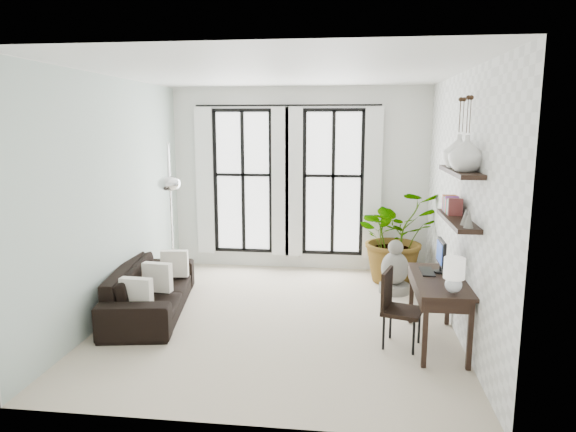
% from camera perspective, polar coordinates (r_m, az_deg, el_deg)
% --- Properties ---
extents(floor, '(5.00, 5.00, 0.00)m').
position_cam_1_polar(floor, '(7.02, -0.90, -11.28)').
color(floor, beige).
rests_on(floor, ground).
extents(ceiling, '(5.00, 5.00, 0.00)m').
position_cam_1_polar(ceiling, '(6.56, -0.99, 15.70)').
color(ceiling, white).
rests_on(ceiling, wall_back).
extents(wall_left, '(0.00, 5.00, 5.00)m').
position_cam_1_polar(wall_left, '(7.26, -18.82, 1.97)').
color(wall_left, '#B2C7BD').
rests_on(wall_left, floor).
extents(wall_right, '(0.00, 5.00, 5.00)m').
position_cam_1_polar(wall_right, '(6.68, 18.55, 1.30)').
color(wall_right, white).
rests_on(wall_right, floor).
extents(wall_back, '(4.50, 0.00, 4.50)m').
position_cam_1_polar(wall_back, '(9.07, 1.24, 4.07)').
color(wall_back, white).
rests_on(wall_back, floor).
extents(windows, '(3.26, 0.13, 2.65)m').
position_cam_1_polar(windows, '(9.02, -0.07, 3.79)').
color(windows, white).
rests_on(windows, wall_back).
extents(wall_shelves, '(0.25, 1.30, 0.60)m').
position_cam_1_polar(wall_shelves, '(6.10, 18.35, 1.71)').
color(wall_shelves, black).
rests_on(wall_shelves, wall_right).
extents(sofa, '(1.24, 2.37, 0.66)m').
position_cam_1_polar(sofa, '(7.39, -14.97, -7.82)').
color(sofa, black).
rests_on(sofa, floor).
extents(throw_pillows, '(0.40, 1.52, 0.40)m').
position_cam_1_polar(throw_pillows, '(7.30, -14.30, -6.60)').
color(throw_pillows, silver).
rests_on(throw_pillows, sofa).
extents(plant, '(1.73, 1.62, 1.54)m').
position_cam_1_polar(plant, '(8.57, 11.94, -2.14)').
color(plant, '#2D7228').
rests_on(plant, floor).
extents(desk, '(0.58, 1.36, 1.20)m').
position_cam_1_polar(desk, '(6.20, 16.48, -7.37)').
color(desk, black).
rests_on(desk, floor).
extents(desk_chair, '(0.54, 0.54, 0.90)m').
position_cam_1_polar(desk_chair, '(6.18, 11.86, -9.47)').
color(desk_chair, black).
rests_on(desk_chair, floor).
extents(arc_lamp, '(0.73, 1.46, 2.32)m').
position_cam_1_polar(arc_lamp, '(7.61, -13.07, 4.06)').
color(arc_lamp, silver).
rests_on(arc_lamp, floor).
extents(buddha, '(0.46, 0.46, 0.83)m').
position_cam_1_polar(buddha, '(8.08, 11.78, -5.97)').
color(buddha, gray).
rests_on(buddha, floor).
extents(vase_a, '(0.37, 0.37, 0.38)m').
position_cam_1_polar(vase_a, '(5.76, 19.21, 6.58)').
color(vase_a, white).
rests_on(vase_a, shelf_upper).
extents(vase_b, '(0.37, 0.37, 0.38)m').
position_cam_1_polar(vase_b, '(6.15, 18.43, 6.83)').
color(vase_b, white).
rests_on(vase_b, shelf_upper).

